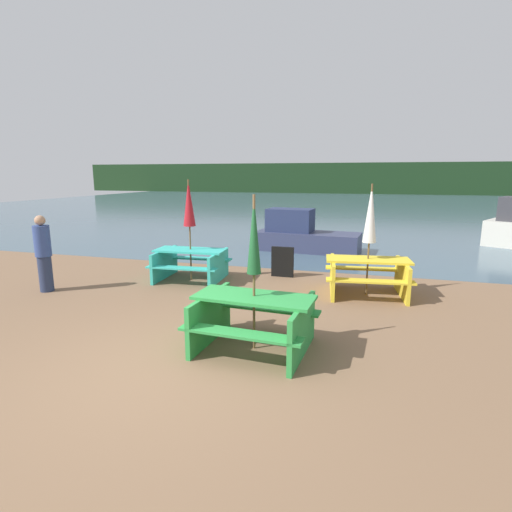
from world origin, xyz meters
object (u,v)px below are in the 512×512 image
Objects in this scene: signboard at (282,262)px; boat at (303,236)px; umbrella_white at (371,214)px; picnic_table_green at (254,317)px; umbrella_darkgreen at (254,237)px; picnic_table_yellow at (367,273)px; picnic_table_teal at (191,262)px; umbrella_crimson at (189,204)px; person at (43,254)px.

boat is at bearing 91.77° from signboard.
picnic_table_green is at bearing -115.22° from umbrella_white.
umbrella_darkgreen reaches higher than signboard.
umbrella_white is at bearing 64.78° from umbrella_darkgreen.
signboard is (-2.03, 0.96, -0.09)m from picnic_table_yellow.
picnic_table_teal is at bearing 179.02° from umbrella_white.
umbrella_crimson reaches higher than boat.
umbrella_crimson is (-4.07, 0.07, 0.12)m from umbrella_white.
boat is (-0.62, 7.81, -1.15)m from umbrella_darkgreen.
person is at bearing -120.93° from boat.
person is (-5.16, 1.54, 0.35)m from picnic_table_green.
umbrella_crimson reaches higher than umbrella_white.
person is at bearing -146.02° from picnic_table_teal.
signboard is at bearing -83.26° from boat.
picnic_table_yellow is 0.53× the size of boat.
picnic_table_yellow is at bearing -59.99° from boat.
picnic_table_teal is 2.23m from signboard.
picnic_table_green reaches higher than signboard.
picnic_table_yellow is 2.48× the size of signboard.
umbrella_crimson is (-2.55, 3.30, 0.18)m from umbrella_darkgreen.
umbrella_white is 1.40× the size of person.
picnic_table_green is at bearing -115.22° from picnic_table_yellow.
umbrella_darkgreen is 2.97× the size of signboard.
umbrella_darkgreen is at bearing -52.26° from umbrella_crimson.
picnic_table_yellow is 5.06m from boat.
picnic_table_green is 4.23m from signboard.
umbrella_white is at bearing -0.98° from umbrella_crimson.
picnic_table_teal is 3.16m from person.
umbrella_white reaches higher than boat.
umbrella_crimson reaches higher than picnic_table_teal.
picnic_table_yellow is 4.08m from picnic_table_teal.
boat is 3.62m from signboard.
picnic_table_yellow is 0.84× the size of umbrella_darkgreen.
umbrella_darkgreen reaches higher than picnic_table_teal.
picnic_table_teal is 1.37m from umbrella_crimson.
picnic_table_teal is 0.50× the size of boat.
picnic_table_green reaches higher than picnic_table_teal.
umbrella_darkgreen is at bearing -115.22° from picnic_table_yellow.
boat reaches higher than picnic_table_teal.
boat is 4.64× the size of signboard.
picnic_table_teal is at bearing 127.74° from picnic_table_green.
picnic_table_yellow is 1.07× the size of picnic_table_teal.
picnic_table_yellow is at bearing -0.98° from picnic_table_teal.
picnic_table_yellow is 4.29m from umbrella_crimson.
person reaches higher than picnic_table_teal.
picnic_table_green is at bearing -90.00° from umbrella_darkgreen.
picnic_table_yellow is 2.25m from signboard.
picnic_table_yellow is at bearing -25.43° from signboard.
picnic_table_teal is 0.75× the size of umbrella_white.
umbrella_darkgreen reaches higher than picnic_table_green.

